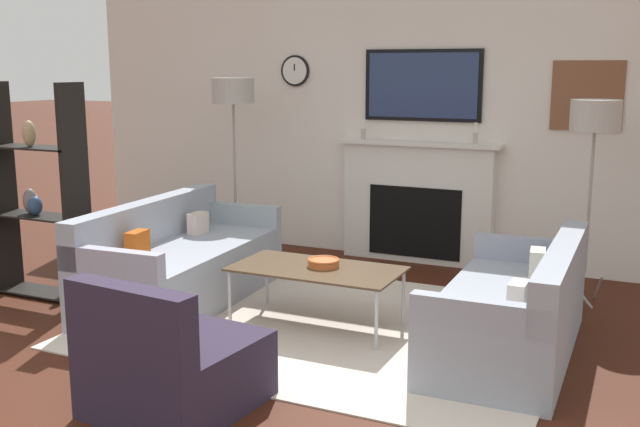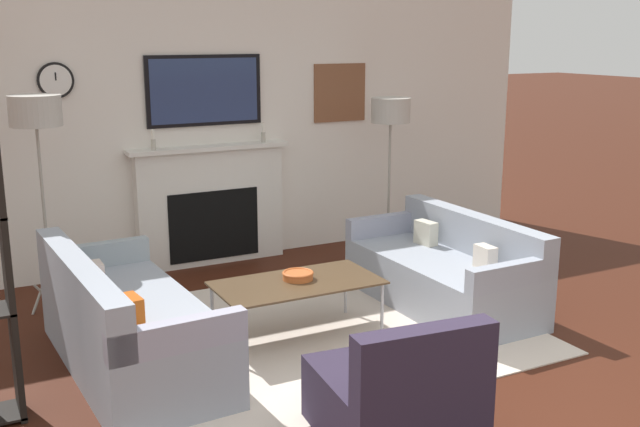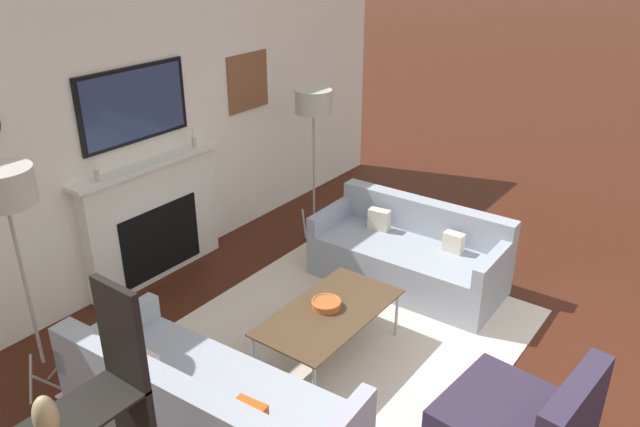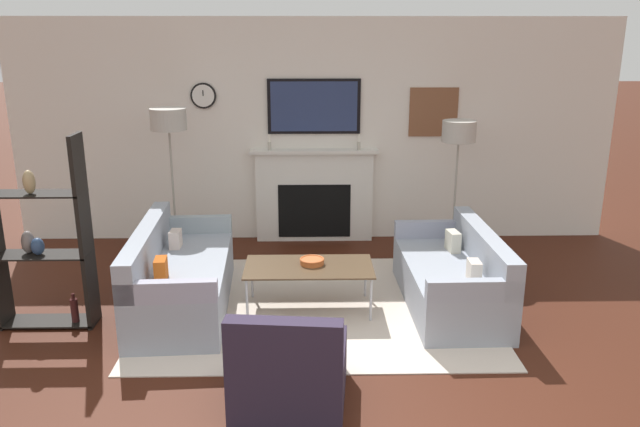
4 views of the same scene
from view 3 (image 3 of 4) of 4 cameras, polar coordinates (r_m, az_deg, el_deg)
fireplace_wall at (r=5.83m, az=-16.28°, el=5.50°), size 7.35×0.28×2.70m
area_rug at (r=5.07m, az=0.74°, el=-12.33°), size 3.21×2.52×0.01m
couch_left at (r=4.15m, az=-10.26°, el=-17.74°), size 0.91×1.94×0.79m
couch_right at (r=5.86m, az=8.19°, el=-3.92°), size 0.82×1.75×0.74m
coffee_table at (r=4.75m, az=0.87°, el=-9.16°), size 1.19×0.62×0.44m
decorative_bowl at (r=4.77m, az=0.59°, el=-8.23°), size 0.23×0.23×0.06m
floor_lamp_left at (r=4.32m, az=-26.96°, el=1.86°), size 0.39×0.39×1.74m
floor_lamp_right at (r=6.32m, az=-0.59°, el=9.98°), size 0.37×0.37×1.59m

